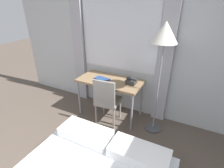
{
  "coord_description": "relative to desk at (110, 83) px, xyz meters",
  "views": [
    {
      "loc": [
        0.87,
        0.43,
        2.08
      ],
      "look_at": [
        -0.22,
        2.57,
        0.9
      ],
      "focal_mm": 28.0,
      "sensor_mm": 36.0,
      "label": 1
    }
  ],
  "objects": [
    {
      "name": "standing_lamp",
      "position": [
        0.88,
        -0.04,
        0.88
      ],
      "size": [
        0.37,
        0.37,
        1.81
      ],
      "color": "#4C4C51",
      "rests_on": "ground_plane"
    },
    {
      "name": "telephone",
      "position": [
        0.4,
        0.04,
        0.11
      ],
      "size": [
        0.18,
        0.18,
        0.11
      ],
      "color": "#2D2D2D",
      "rests_on": "desk"
    },
    {
      "name": "desk",
      "position": [
        0.0,
        0.0,
        0.0
      ],
      "size": [
        1.16,
        0.57,
        0.75
      ],
      "color": "#937551",
      "rests_on": "ground_plane"
    },
    {
      "name": "desk_chair",
      "position": [
        0.08,
        -0.27,
        -0.17
      ],
      "size": [
        0.44,
        0.44,
        0.9
      ],
      "rotation": [
        0.0,
        0.0,
        0.1
      ],
      "color": "gray",
      "rests_on": "ground_plane"
    },
    {
      "name": "book",
      "position": [
        -0.13,
        -0.05,
        0.08
      ],
      "size": [
        0.3,
        0.19,
        0.02
      ],
      "rotation": [
        0.0,
        0.0,
        -0.17
      ],
      "color": "navy",
      "rests_on": "desk"
    },
    {
      "name": "wall_back_with_window",
      "position": [
        0.41,
        0.36,
        0.67
      ],
      "size": [
        5.64,
        0.13,
        2.7
      ],
      "color": "silver",
      "rests_on": "ground_plane"
    }
  ]
}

